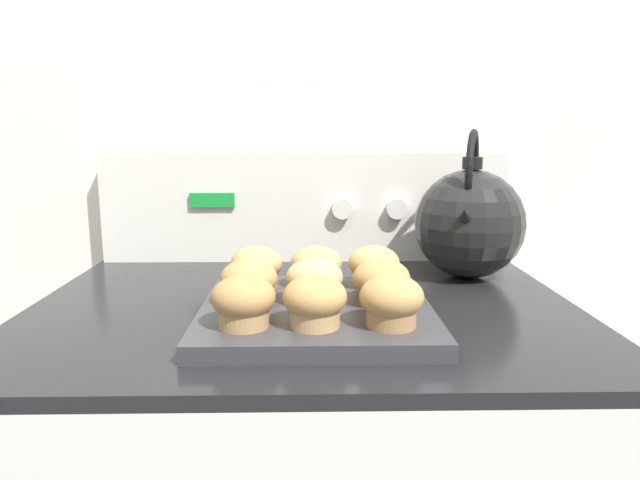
{
  "coord_description": "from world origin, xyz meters",
  "views": [
    {
      "loc": [
        0.01,
        -0.48,
        1.16
      ],
      "look_at": [
        0.02,
        0.28,
        1.01
      ],
      "focal_mm": 32.0,
      "sensor_mm": 36.0,
      "label": 1
    }
  ],
  "objects": [
    {
      "name": "muffin_r2_c0",
      "position": [
        -0.07,
        0.32,
        0.96
      ],
      "size": [
        0.07,
        0.07,
        0.06
      ],
      "color": "tan",
      "rests_on": "muffin_pan"
    },
    {
      "name": "control_panel",
      "position": [
        0.0,
        0.61,
        1.01
      ],
      "size": [
        0.77,
        0.07,
        0.21
      ],
      "color": "white",
      "rests_on": "stove_range"
    },
    {
      "name": "muffin_r1_c1",
      "position": [
        0.02,
        0.24,
        0.96
      ],
      "size": [
        0.07,
        0.07,
        0.06
      ],
      "color": "tan",
      "rests_on": "muffin_pan"
    },
    {
      "name": "wall_back",
      "position": [
        0.0,
        0.66,
        1.2
      ],
      "size": [
        8.0,
        0.05,
        2.4
      ],
      "color": "white",
      "rests_on": "ground_plane"
    },
    {
      "name": "muffin_r2_c2",
      "position": [
        0.1,
        0.32,
        0.96
      ],
      "size": [
        0.07,
        0.07,
        0.06
      ],
      "color": "tan",
      "rests_on": "muffin_pan"
    },
    {
      "name": "muffin_r2_c1",
      "position": [
        0.02,
        0.32,
        0.96
      ],
      "size": [
        0.07,
        0.07,
        0.06
      ],
      "color": "tan",
      "rests_on": "muffin_pan"
    },
    {
      "name": "muffin_r1_c2",
      "position": [
        0.1,
        0.24,
        0.96
      ],
      "size": [
        0.07,
        0.07,
        0.06
      ],
      "color": "olive",
      "rests_on": "muffin_pan"
    },
    {
      "name": "muffin_pan",
      "position": [
        0.02,
        0.24,
        0.92
      ],
      "size": [
        0.3,
        0.3,
        0.02
      ],
      "color": "#38383D",
      "rests_on": "stove_range"
    },
    {
      "name": "muffin_r1_c0",
      "position": [
        -0.07,
        0.24,
        0.96
      ],
      "size": [
        0.07,
        0.07,
        0.06
      ],
      "color": "#A37A4C",
      "rests_on": "muffin_pan"
    },
    {
      "name": "muffin_r0_c0",
      "position": [
        -0.07,
        0.15,
        0.96
      ],
      "size": [
        0.07,
        0.07,
        0.06
      ],
      "color": "tan",
      "rests_on": "muffin_pan"
    },
    {
      "name": "tea_kettle",
      "position": [
        0.28,
        0.46,
        1.01
      ],
      "size": [
        0.18,
        0.22,
        0.25
      ],
      "color": "black",
      "rests_on": "stove_range"
    },
    {
      "name": "muffin_r0_c1",
      "position": [
        0.01,
        0.15,
        0.96
      ],
      "size": [
        0.07,
        0.07,
        0.06
      ],
      "color": "tan",
      "rests_on": "muffin_pan"
    },
    {
      "name": "muffin_r0_c2",
      "position": [
        0.1,
        0.15,
        0.96
      ],
      "size": [
        0.07,
        0.07,
        0.06
      ],
      "color": "#A37A4C",
      "rests_on": "muffin_pan"
    }
  ]
}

